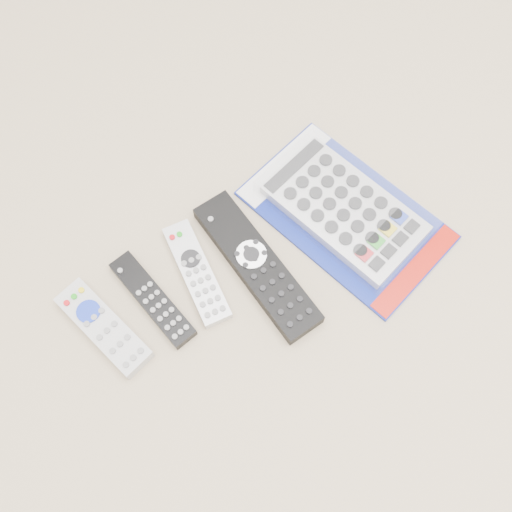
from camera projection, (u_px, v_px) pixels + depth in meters
remote_small_grey at (104, 327)px, 0.84m from camera, size 0.08×0.17×0.03m
remote_slim_black at (153, 300)px, 0.86m from camera, size 0.05×0.17×0.02m
remote_silver_dvd at (197, 273)px, 0.88m from camera, size 0.07×0.18×0.02m
remote_large_black at (257, 265)px, 0.88m from camera, size 0.06×0.26×0.03m
jumbo_remote_packaged at (345, 209)px, 0.91m from camera, size 0.25×0.35×0.04m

